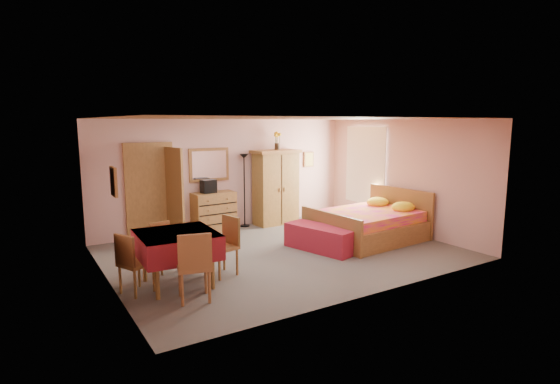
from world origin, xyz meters
TOP-DOWN VIEW (x-y plane):
  - floor at (0.00, 0.00)m, footprint 6.50×6.50m
  - ceiling at (0.00, 0.00)m, footprint 6.50×6.50m
  - wall_back at (0.00, 2.50)m, footprint 6.50×0.10m
  - wall_front at (0.00, -2.50)m, footprint 6.50×0.10m
  - wall_left at (-3.25, 0.00)m, footprint 0.10×5.00m
  - wall_right at (3.25, 0.00)m, footprint 0.10×5.00m
  - doorway at (-1.90, 2.47)m, footprint 1.06×0.12m
  - window at (3.21, 1.20)m, footprint 0.08×1.40m
  - picture_left at (-3.22, -0.60)m, footprint 0.04×0.32m
  - picture_back at (2.35, 2.47)m, footprint 0.30×0.04m
  - chest_of_drawers at (-0.49, 2.27)m, footprint 1.00×0.53m
  - wall_mirror at (-0.49, 2.48)m, footprint 0.98×0.06m
  - stereo at (-0.62, 2.26)m, footprint 0.34×0.27m
  - floor_lamp at (0.34, 2.33)m, footprint 0.26×0.26m
  - wardrobe at (1.14, 2.18)m, footprint 1.21×0.67m
  - sunflower_vase at (1.23, 2.26)m, footprint 0.19×0.19m
  - bed at (2.02, -0.17)m, footprint 2.37×1.92m
  - bench at (0.69, -0.27)m, footprint 0.90×1.55m
  - dining_table at (-2.35, -0.61)m, footprint 1.21×1.21m
  - chair_south at (-2.33, -1.29)m, footprint 0.57×0.57m
  - chair_north at (-2.31, 0.14)m, footprint 0.44×0.44m
  - chair_west at (-2.97, -0.59)m, footprint 0.56×0.56m
  - chair_east at (-1.57, -0.56)m, footprint 0.53×0.53m

SIDE VIEW (x-z plane):
  - floor at x=0.00m, z-range 0.00..0.00m
  - bench at x=0.69m, z-range 0.00..0.49m
  - chair_north at x=-2.31m, z-range 0.00..0.83m
  - dining_table at x=-2.35m, z-range 0.00..0.85m
  - chest_of_drawers at x=-0.49m, z-range 0.00..0.92m
  - chair_west at x=-2.97m, z-range 0.00..0.93m
  - chair_east at x=-1.57m, z-range 0.00..0.98m
  - chair_south at x=-2.33m, z-range 0.00..1.02m
  - bed at x=2.02m, z-range 0.00..1.04m
  - floor_lamp at x=0.34m, z-range 0.00..1.78m
  - wardrobe at x=1.14m, z-range 0.00..1.85m
  - doorway at x=-1.90m, z-range -0.05..2.10m
  - stereo at x=-0.62m, z-range 0.92..1.23m
  - wall_back at x=0.00m, z-range 0.00..2.60m
  - wall_front at x=0.00m, z-range 0.00..2.60m
  - wall_left at x=-3.25m, z-range 0.00..2.60m
  - wall_right at x=3.25m, z-range 0.00..2.60m
  - window at x=3.21m, z-range 0.48..2.42m
  - picture_back at x=2.35m, z-range 1.35..1.75m
  - wall_mirror at x=-0.49m, z-range 1.16..1.94m
  - picture_left at x=-3.22m, z-range 1.49..1.91m
  - sunflower_vase at x=1.23m, z-range 1.85..2.30m
  - ceiling at x=0.00m, z-range 2.60..2.60m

